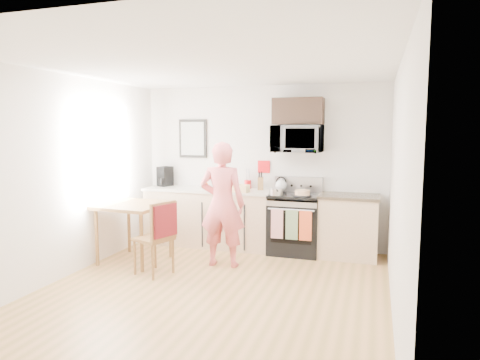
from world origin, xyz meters
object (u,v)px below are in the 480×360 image
(microwave, at_px, (297,139))
(cake, at_px, (302,193))
(dining_table, at_px, (134,210))
(range, at_px, (295,225))
(person, at_px, (222,204))
(chair, at_px, (161,228))

(microwave, distance_m, cake, 0.86)
(dining_table, distance_m, cake, 2.46)
(cake, bearing_deg, range, 126.31)
(range, relative_size, person, 0.67)
(dining_table, height_order, chair, chair)
(cake, bearing_deg, microwave, 115.29)
(person, height_order, dining_table, person)
(microwave, height_order, person, microwave)
(microwave, height_order, dining_table, microwave)
(chair, bearing_deg, cake, 61.19)
(microwave, bearing_deg, dining_table, -149.88)
(person, bearing_deg, chair, 42.32)
(range, xyz_separation_m, microwave, (-0.00, 0.10, 1.32))
(range, relative_size, dining_table, 1.29)
(range, relative_size, microwave, 1.53)
(range, xyz_separation_m, chair, (-1.46, -1.59, 0.20))
(person, height_order, chair, person)
(person, distance_m, chair, 0.93)
(dining_table, bearing_deg, cake, 22.57)
(range, xyz_separation_m, cake, (0.14, -0.19, 0.53))
(dining_table, bearing_deg, range, 27.96)
(range, distance_m, cake, 0.58)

